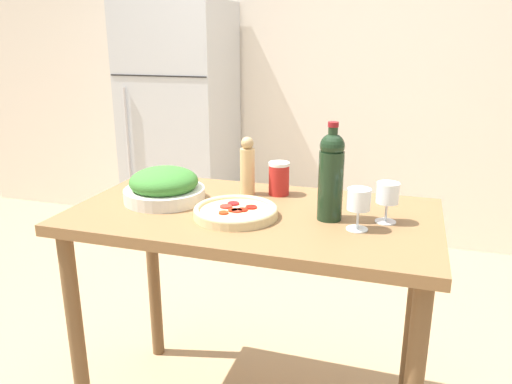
% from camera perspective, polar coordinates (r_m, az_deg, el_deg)
% --- Properties ---
extents(wall_back, '(6.40, 0.08, 2.60)m').
position_cam_1_polar(wall_back, '(3.69, 9.84, 14.37)').
color(wall_back, silver).
rests_on(wall_back, ground_plane).
extents(refrigerator, '(0.71, 0.65, 1.71)m').
position_cam_1_polar(refrigerator, '(3.71, -8.58, 7.50)').
color(refrigerator, '#B7BCC1').
rests_on(refrigerator, ground_plane).
extents(prep_counter, '(1.28, 0.69, 0.89)m').
position_cam_1_polar(prep_counter, '(1.80, -0.33, -5.94)').
color(prep_counter, brown).
rests_on(prep_counter, ground_plane).
extents(wine_bottle, '(0.08, 0.08, 0.33)m').
position_cam_1_polar(wine_bottle, '(1.65, 8.57, 1.99)').
color(wine_bottle, black).
rests_on(wine_bottle, prep_counter).
extents(wine_glass_near, '(0.07, 0.07, 0.14)m').
position_cam_1_polar(wine_glass_near, '(1.59, 11.66, -1.08)').
color(wine_glass_near, silver).
rests_on(wine_glass_near, prep_counter).
extents(wine_glass_far, '(0.07, 0.07, 0.14)m').
position_cam_1_polar(wine_glass_far, '(1.68, 14.80, -0.38)').
color(wine_glass_far, silver).
rests_on(wine_glass_far, prep_counter).
extents(pepper_mill, '(0.06, 0.06, 0.23)m').
position_cam_1_polar(pepper_mill, '(1.91, -0.99, 2.86)').
color(pepper_mill, tan).
rests_on(pepper_mill, prep_counter).
extents(salad_bowl, '(0.30, 0.30, 0.13)m').
position_cam_1_polar(salad_bowl, '(1.88, -10.45, 0.62)').
color(salad_bowl, silver).
rests_on(salad_bowl, prep_counter).
extents(homemade_pizza, '(0.29, 0.29, 0.04)m').
position_cam_1_polar(homemade_pizza, '(1.70, -2.33, -2.24)').
color(homemade_pizza, '#DBC189').
rests_on(homemade_pizza, prep_counter).
extents(salt_canister, '(0.08, 0.08, 0.13)m').
position_cam_1_polar(salt_canister, '(1.92, 2.64, 1.55)').
color(salt_canister, '#B2231E').
rests_on(salt_canister, prep_counter).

